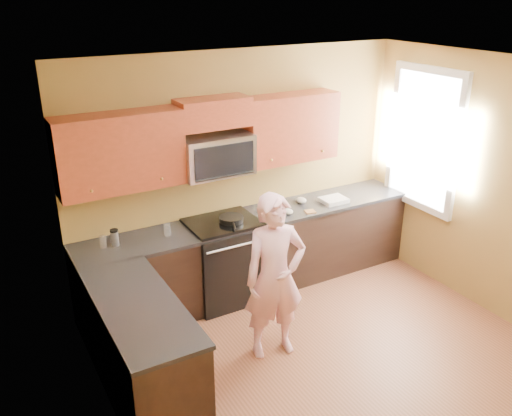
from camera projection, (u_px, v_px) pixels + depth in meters
floor at (344, 370)px, 4.98m from camera, size 4.00×4.00×0.00m
ceiling at (367, 73)px, 3.94m from camera, size 4.00×4.00×0.00m
wall_back at (241, 172)px, 6.07m from camera, size 4.00×0.00×4.00m
wall_left at (116, 304)px, 3.55m from camera, size 0.00×4.00×4.00m
wall_right at (511, 196)px, 5.37m from camera, size 0.00×4.00×4.00m
cabinet_back_run at (254, 254)px, 6.17m from camera, size 4.00×0.60×0.88m
cabinet_left_run at (142, 353)px, 4.52m from camera, size 0.60×1.60×0.88m
countertop_back at (254, 218)px, 5.99m from camera, size 4.00×0.62×0.04m
countertop_left at (139, 306)px, 4.34m from camera, size 0.62×1.60×0.04m
stove at (224, 260)px, 5.96m from camera, size 0.76×0.65×0.95m
microwave at (216, 174)px, 5.69m from camera, size 0.76×0.40×0.42m
upper_cab_left at (124, 189)px, 5.26m from camera, size 1.22×0.33×0.75m
upper_cab_right at (289, 160)px, 6.14m from camera, size 1.12×0.33×0.75m
upper_cab_over_mw at (213, 113)px, 5.46m from camera, size 0.76×0.33×0.30m
window at (424, 139)px, 6.21m from camera, size 0.06×1.06×1.66m
woman at (275, 277)px, 4.95m from camera, size 0.65×0.49×1.62m
frying_pan at (231, 221)px, 5.78m from camera, size 0.39×0.52×0.06m
butter_tub at (265, 221)px, 5.86m from camera, size 0.13×0.13×0.08m
toast_slice at (310, 212)px, 6.08m from camera, size 0.13×0.13×0.01m
napkin_a at (288, 212)px, 6.03m from camera, size 0.13×0.14×0.06m
napkin_b at (301, 200)px, 6.33m from camera, size 0.12×0.14×0.07m
dish_towel at (334, 200)px, 6.37m from camera, size 0.30×0.25×0.05m
travel_mug at (116, 246)px, 5.30m from camera, size 0.09×0.09×0.17m
glass_a at (103, 242)px, 5.25m from camera, size 0.08×0.08×0.12m
glass_c at (167, 230)px, 5.50m from camera, size 0.09×0.09×0.12m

